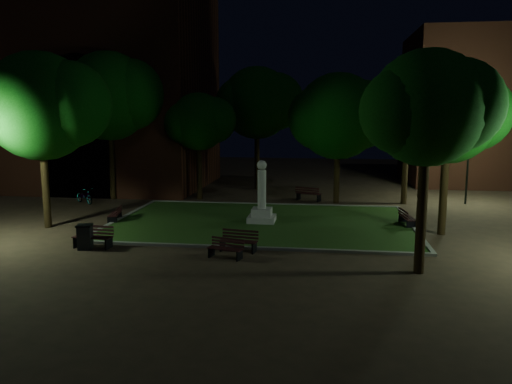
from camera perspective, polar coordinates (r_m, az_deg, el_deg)
ground at (r=24.08m, az=0.06°, el=-4.59°), size 80.00×80.00×0.00m
lawn at (r=26.00m, az=0.66°, el=-3.47°), size 15.00×10.00×0.08m
lawn_kerb at (r=26.00m, az=0.66°, el=-3.43°), size 15.40×10.40×0.12m
monument at (r=25.82m, az=0.66°, el=-1.49°), size 1.40×1.40×3.20m
building_main at (r=41.61m, az=-19.74°, el=10.87°), size 20.00×12.00×15.00m
building_far at (r=45.67m, az=27.11°, el=8.47°), size 16.00×10.00×12.00m
tree_west at (r=26.49m, az=-23.22°, el=8.99°), size 6.44×5.26×8.62m
tree_north_wl at (r=32.89m, az=-6.44°, el=7.98°), size 4.62×3.77×6.99m
tree_north_er at (r=31.59m, az=9.59°, el=8.53°), size 6.58×5.37×8.15m
tree_ne at (r=32.39m, az=17.08°, el=8.13°), size 4.65×3.80×7.29m
tree_east at (r=24.55m, az=21.34°, el=8.17°), size 5.43×4.43×7.79m
tree_se at (r=18.18m, az=19.26°, el=9.02°), size 4.93×4.02×7.85m
tree_nw at (r=34.08m, az=-16.29°, el=10.47°), size 7.04×5.74×9.61m
tree_far_north at (r=37.05m, az=0.29°, el=10.15°), size 6.47×5.28×9.04m
lamppost_nw at (r=36.02m, az=-14.36°, el=4.47°), size 1.18×0.28×4.23m
lamppost_ne at (r=33.65m, az=23.12°, el=4.22°), size 1.18×0.28×4.71m
bench_near_left at (r=20.74m, az=-1.98°, el=-5.67°), size 1.65×0.81×0.87m
bench_near_right at (r=19.81m, az=-3.46°, el=-6.51°), size 1.50×0.86×0.78m
bench_west_near at (r=22.38m, az=-18.08°, el=-4.96°), size 1.70×0.68×0.92m
bench_left_side at (r=27.29m, az=-15.73°, el=-2.50°), size 0.80×1.53×0.80m
bench_right_side at (r=26.34m, az=16.84°, el=-2.90°), size 0.75×1.61×0.85m
bench_far_side at (r=32.65m, az=6.00°, el=-0.25°), size 1.75×1.16×0.91m
trash_bin at (r=22.20m, az=-18.96°, el=-4.85°), size 0.73×0.73×1.05m
bicycle at (r=33.33m, az=-19.01°, el=-0.40°), size 1.92×1.61×0.99m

